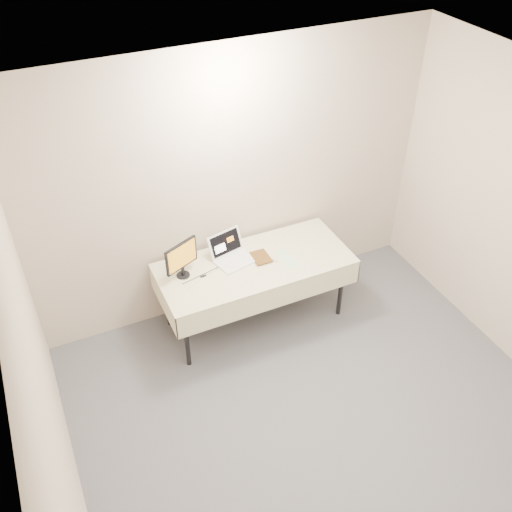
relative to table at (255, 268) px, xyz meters
name	(u,v)px	position (x,y,z in m)	size (l,w,h in m)	color
ground	(365,486)	(0.00, -2.05, -0.68)	(5.00, 5.00, 0.00)	#505055
back_wall	(234,185)	(0.00, 0.45, 0.67)	(4.00, 0.10, 2.70)	beige
table	(255,268)	(0.00, 0.00, 0.00)	(1.86, 0.81, 0.74)	black
laptop	(231,254)	(-0.17, 0.15, 0.12)	(0.43, 0.41, 0.24)	white
monitor	(181,257)	(-0.68, 0.11, 0.28)	(0.34, 0.17, 0.37)	black
book	(253,251)	(0.00, 0.04, 0.17)	(0.16, 0.02, 0.22)	brown
alarm_clock	(219,254)	(-0.26, 0.24, 0.09)	(0.12, 0.07, 0.05)	black
clicker	(275,260)	(0.19, -0.05, 0.07)	(0.04, 0.08, 0.02)	silver
paper_form	(287,259)	(0.31, -0.08, 0.06)	(0.12, 0.31, 0.00)	#ADD8AB
usb_dongle	(203,276)	(-0.52, 0.01, 0.07)	(0.06, 0.02, 0.01)	black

